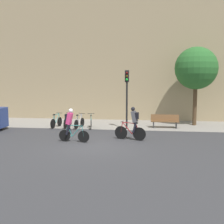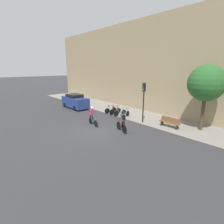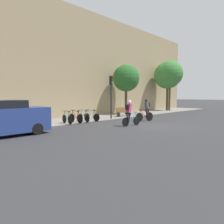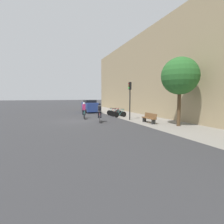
{
  "view_description": "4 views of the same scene",
  "coord_description": "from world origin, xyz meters",
  "px_view_note": "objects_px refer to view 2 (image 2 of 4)",
  "views": [
    {
      "loc": [
        2.58,
        -13.22,
        3.29
      ],
      "look_at": [
        0.69,
        1.57,
        1.51
      ],
      "focal_mm": 45.0,
      "sensor_mm": 36.0,
      "label": 1
    },
    {
      "loc": [
        11.59,
        -8.06,
        5.24
      ],
      "look_at": [
        -1.14,
        3.05,
        0.92
      ],
      "focal_mm": 28.0,
      "sensor_mm": 36.0,
      "label": 2
    },
    {
      "loc": [
        -13.02,
        -8.45,
        2.09
      ],
      "look_at": [
        -1.01,
        2.78,
        0.84
      ],
      "focal_mm": 35.0,
      "sensor_mm": 36.0,
      "label": 3
    },
    {
      "loc": [
        17.17,
        -2.87,
        2.4
      ],
      "look_at": [
        0.39,
        3.35,
        0.79
      ],
      "focal_mm": 28.0,
      "sensor_mm": 36.0,
      "label": 4
    }
  ],
  "objects_px": {
    "cyclist_pink": "(92,115)",
    "bench": "(170,122)",
    "traffic_light_pole": "(144,96)",
    "cyclist_grey": "(122,121)",
    "parked_bike_0": "(111,110)",
    "parked_bike_1": "(115,111)",
    "parked_car": "(75,101)",
    "parked_bike_3": "(125,114)",
    "parked_bike_2": "(120,112)"
  },
  "relations": [
    {
      "from": "traffic_light_pole",
      "to": "parked_car",
      "type": "relative_size",
      "value": 0.89
    },
    {
      "from": "parked_bike_1",
      "to": "parked_bike_3",
      "type": "xyz_separation_m",
      "value": [
        1.6,
        -0.0,
        -0.02
      ]
    },
    {
      "from": "parked_bike_0",
      "to": "traffic_light_pole",
      "type": "height_order",
      "value": "traffic_light_pole"
    },
    {
      "from": "cyclist_grey",
      "to": "parked_bike_3",
      "type": "distance_m",
      "value": 4.5
    },
    {
      "from": "traffic_light_pole",
      "to": "bench",
      "type": "distance_m",
      "value": 3.39
    },
    {
      "from": "traffic_light_pole",
      "to": "bench",
      "type": "bearing_deg",
      "value": 16.1
    },
    {
      "from": "parked_bike_1",
      "to": "parked_bike_2",
      "type": "xyz_separation_m",
      "value": [
        0.8,
        -0.0,
        -0.02
      ]
    },
    {
      "from": "cyclist_grey",
      "to": "parked_bike_0",
      "type": "xyz_separation_m",
      "value": [
        -5.37,
        3.33,
        -0.56
      ]
    },
    {
      "from": "cyclist_pink",
      "to": "parked_car",
      "type": "xyz_separation_m",
      "value": [
        -7.28,
        2.36,
        -0.05
      ]
    },
    {
      "from": "parked_bike_1",
      "to": "bench",
      "type": "relative_size",
      "value": 0.91
    },
    {
      "from": "traffic_light_pole",
      "to": "bench",
      "type": "relative_size",
      "value": 2.04
    },
    {
      "from": "cyclist_pink",
      "to": "parked_bike_0",
      "type": "height_order",
      "value": "cyclist_pink"
    },
    {
      "from": "cyclist_grey",
      "to": "bench",
      "type": "bearing_deg",
      "value": 64.77
    },
    {
      "from": "traffic_light_pole",
      "to": "bench",
      "type": "xyz_separation_m",
      "value": [
        2.51,
        0.73,
        -2.16
      ]
    },
    {
      "from": "cyclist_grey",
      "to": "parked_bike_2",
      "type": "xyz_separation_m",
      "value": [
        -3.77,
        3.33,
        -0.56
      ]
    },
    {
      "from": "parked_bike_0",
      "to": "bench",
      "type": "bearing_deg",
      "value": 5.81
    },
    {
      "from": "parked_bike_0",
      "to": "parked_bike_3",
      "type": "height_order",
      "value": "parked_bike_0"
    },
    {
      "from": "parked_bike_0",
      "to": "parked_bike_2",
      "type": "relative_size",
      "value": 0.98
    },
    {
      "from": "cyclist_pink",
      "to": "parked_bike_0",
      "type": "bearing_deg",
      "value": 117.57
    },
    {
      "from": "cyclist_grey",
      "to": "parked_bike_1",
      "type": "xyz_separation_m",
      "value": [
        -4.57,
        3.33,
        -0.54
      ]
    },
    {
      "from": "cyclist_pink",
      "to": "bench",
      "type": "distance_m",
      "value": 7.1
    },
    {
      "from": "bench",
      "to": "parked_car",
      "type": "height_order",
      "value": "parked_car"
    },
    {
      "from": "bench",
      "to": "parked_bike_1",
      "type": "bearing_deg",
      "value": -173.48
    },
    {
      "from": "parked_bike_2",
      "to": "traffic_light_pole",
      "type": "relative_size",
      "value": 0.42
    },
    {
      "from": "cyclist_grey",
      "to": "parked_bike_0",
      "type": "relative_size",
      "value": 1.14
    },
    {
      "from": "cyclist_pink",
      "to": "parked_bike_3",
      "type": "xyz_separation_m",
      "value": [
        0.24,
        4.15,
        -0.56
      ]
    },
    {
      "from": "parked_bike_0",
      "to": "parked_bike_3",
      "type": "bearing_deg",
      "value": -0.02
    },
    {
      "from": "cyclist_grey",
      "to": "traffic_light_pole",
      "type": "height_order",
      "value": "traffic_light_pole"
    },
    {
      "from": "parked_bike_3",
      "to": "parked_car",
      "type": "distance_m",
      "value": 7.74
    },
    {
      "from": "cyclist_pink",
      "to": "cyclist_grey",
      "type": "height_order",
      "value": "cyclist_grey"
    },
    {
      "from": "traffic_light_pole",
      "to": "parked_car",
      "type": "distance_m",
      "value": 10.21
    },
    {
      "from": "parked_car",
      "to": "parked_bike_3",
      "type": "bearing_deg",
      "value": 13.36
    },
    {
      "from": "parked_car",
      "to": "parked_bike_0",
      "type": "bearing_deg",
      "value": 19.26
    },
    {
      "from": "bench",
      "to": "parked_car",
      "type": "distance_m",
      "value": 12.67
    },
    {
      "from": "parked_bike_1",
      "to": "bench",
      "type": "bearing_deg",
      "value": 6.52
    },
    {
      "from": "parked_bike_1",
      "to": "traffic_light_pole",
      "type": "height_order",
      "value": "traffic_light_pole"
    },
    {
      "from": "bench",
      "to": "cyclist_pink",
      "type": "bearing_deg",
      "value": -136.35
    },
    {
      "from": "cyclist_pink",
      "to": "bench",
      "type": "xyz_separation_m",
      "value": [
        5.13,
        4.89,
        -0.47
      ]
    },
    {
      "from": "parked_car",
      "to": "cyclist_pink",
      "type": "bearing_deg",
      "value": -17.99
    },
    {
      "from": "cyclist_pink",
      "to": "bench",
      "type": "bearing_deg",
      "value": 43.65
    },
    {
      "from": "parked_bike_0",
      "to": "parked_bike_1",
      "type": "xyz_separation_m",
      "value": [
        0.8,
        -0.0,
        0.01
      ]
    },
    {
      "from": "parked_bike_2",
      "to": "parked_bike_3",
      "type": "bearing_deg",
      "value": 0.01
    },
    {
      "from": "parked_bike_0",
      "to": "parked_bike_3",
      "type": "distance_m",
      "value": 2.4
    },
    {
      "from": "cyclist_pink",
      "to": "parked_bike_0",
      "type": "distance_m",
      "value": 4.71
    },
    {
      "from": "cyclist_pink",
      "to": "cyclist_grey",
      "type": "xyz_separation_m",
      "value": [
        3.21,
        0.81,
        -0.0
      ]
    },
    {
      "from": "parked_bike_0",
      "to": "parked_car",
      "type": "height_order",
      "value": "parked_car"
    },
    {
      "from": "cyclist_pink",
      "to": "parked_bike_1",
      "type": "distance_m",
      "value": 4.4
    },
    {
      "from": "parked_bike_0",
      "to": "parked_bike_1",
      "type": "relative_size",
      "value": 0.93
    },
    {
      "from": "parked_bike_0",
      "to": "parked_car",
      "type": "distance_m",
      "value": 5.44
    },
    {
      "from": "parked_bike_2",
      "to": "parked_bike_3",
      "type": "distance_m",
      "value": 0.8
    }
  ]
}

